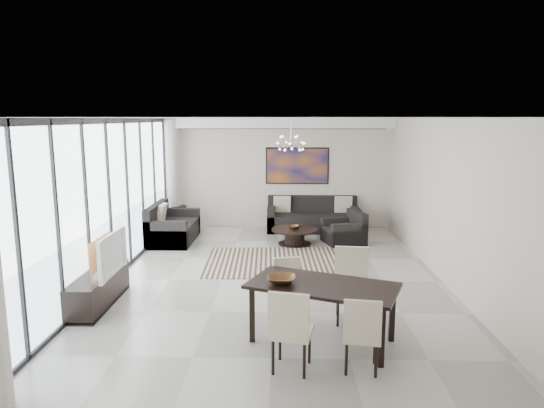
{
  "coord_description": "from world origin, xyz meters",
  "views": [
    {
      "loc": [
        0.14,
        -8.38,
        2.89
      ],
      "look_at": [
        -0.08,
        0.9,
        1.25
      ],
      "focal_mm": 32.0,
      "sensor_mm": 36.0,
      "label": 1
    }
  ],
  "objects_px": {
    "tv_console": "(98,289)",
    "sofa_main": "(313,219)",
    "television": "(105,254)",
    "coffee_table": "(295,236)",
    "dining_table": "(323,290)"
  },
  "relations": [
    {
      "from": "coffee_table",
      "to": "sofa_main",
      "type": "distance_m",
      "value": 1.59
    },
    {
      "from": "sofa_main",
      "to": "tv_console",
      "type": "height_order",
      "value": "sofa_main"
    },
    {
      "from": "sofa_main",
      "to": "television",
      "type": "bearing_deg",
      "value": -123.45
    },
    {
      "from": "coffee_table",
      "to": "tv_console",
      "type": "height_order",
      "value": "tv_console"
    },
    {
      "from": "coffee_table",
      "to": "sofa_main",
      "type": "relative_size",
      "value": 0.45
    },
    {
      "from": "tv_console",
      "to": "coffee_table",
      "type": "bearing_deg",
      "value": 50.11
    },
    {
      "from": "sofa_main",
      "to": "television",
      "type": "height_order",
      "value": "television"
    },
    {
      "from": "tv_console",
      "to": "dining_table",
      "type": "xyz_separation_m",
      "value": [
        3.41,
        -1.18,
        0.44
      ]
    },
    {
      "from": "sofa_main",
      "to": "coffee_table",
      "type": "bearing_deg",
      "value": -108.66
    },
    {
      "from": "coffee_table",
      "to": "dining_table",
      "type": "height_order",
      "value": "dining_table"
    },
    {
      "from": "sofa_main",
      "to": "dining_table",
      "type": "relative_size",
      "value": 1.13
    },
    {
      "from": "coffee_table",
      "to": "television",
      "type": "relative_size",
      "value": 0.96
    },
    {
      "from": "tv_console",
      "to": "television",
      "type": "relative_size",
      "value": 1.46
    },
    {
      "from": "tv_console",
      "to": "sofa_main",
      "type": "bearing_deg",
      "value": 55.23
    },
    {
      "from": "tv_console",
      "to": "television",
      "type": "distance_m",
      "value": 0.6
    }
  ]
}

